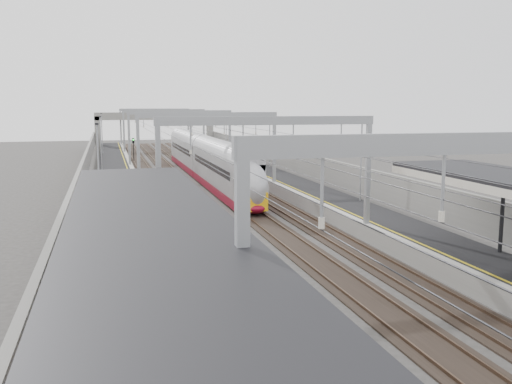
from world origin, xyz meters
TOP-DOWN VIEW (x-y plane):
  - platform_left at (-8.00, 45.00)m, footprint 4.00×120.00m
  - platform_right at (8.00, 45.00)m, footprint 4.00×120.00m
  - tracks at (0.00, 45.00)m, footprint 11.40×140.00m
  - overhead_line at (0.00, 51.62)m, footprint 13.00×140.00m
  - canopy_left at (-8.02, 2.99)m, footprint 4.40×30.00m
  - overbridge at (0.00, 100.00)m, footprint 22.00×2.20m
  - wall_left at (-11.20, 45.00)m, footprint 0.30×120.00m
  - wall_right at (11.20, 45.00)m, footprint 0.30×120.00m
  - train at (1.50, 51.18)m, footprint 2.49×45.43m
  - signal_green at (-5.20, 75.56)m, footprint 0.32×0.32m
  - signal_red_near at (3.20, 66.89)m, footprint 0.32×0.32m
  - signal_red_far at (5.40, 72.06)m, footprint 0.32×0.32m

SIDE VIEW (x-z plane):
  - tracks at x=0.00m, z-range -0.05..0.15m
  - platform_left at x=-8.00m, z-range 0.00..1.00m
  - platform_right at x=8.00m, z-range 0.00..1.00m
  - wall_left at x=-11.20m, z-range 0.00..3.20m
  - wall_right at x=11.20m, z-range 0.00..3.20m
  - train at x=1.50m, z-range -0.03..3.92m
  - signal_green at x=-5.20m, z-range 0.68..4.15m
  - signal_red_near at x=3.20m, z-range 0.68..4.15m
  - signal_red_far at x=5.40m, z-range 0.68..4.15m
  - canopy_left at x=-8.02m, z-range 2.97..7.21m
  - overbridge at x=0.00m, z-range 1.86..8.76m
  - overhead_line at x=0.00m, z-range 2.84..9.44m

